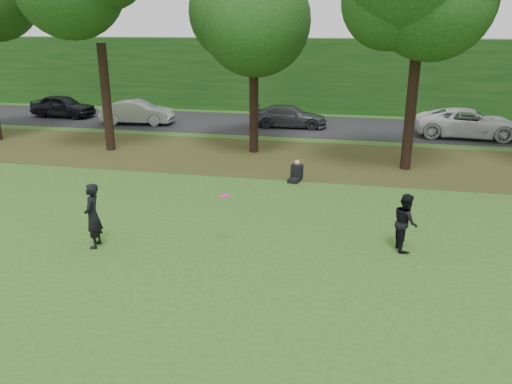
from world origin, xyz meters
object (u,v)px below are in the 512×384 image
(player_left, at_px, (93,216))
(frisbee, at_px, (224,196))
(player_right, at_px, (405,222))
(seated_person, at_px, (296,173))

(player_left, distance_m, frisbee, 3.68)
(player_right, height_order, seated_person, player_right)
(frisbee, xyz_separation_m, seated_person, (1.06, 6.69, -1.22))
(player_right, relative_size, seated_person, 1.92)
(player_left, height_order, seated_person, player_left)
(player_left, bearing_deg, frisbee, 88.08)
(player_left, distance_m, seated_person, 8.68)
(player_left, height_order, frisbee, player_left)
(player_left, xyz_separation_m, player_right, (8.37, 1.61, -0.11))
(frisbee, distance_m, seated_person, 6.88)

